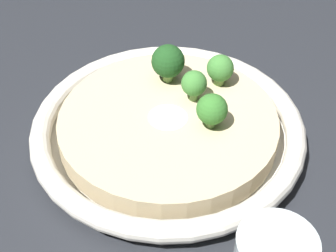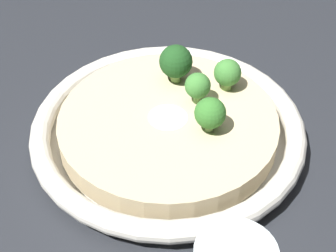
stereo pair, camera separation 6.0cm
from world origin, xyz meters
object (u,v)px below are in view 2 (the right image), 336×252
(risotto_bowl, at_px, (168,129))
(broccoli_back, at_px, (198,86))
(broccoli_back_left, at_px, (227,73))
(broccoli_left, at_px, (176,62))
(broccoli_back_right, at_px, (210,113))

(risotto_bowl, height_order, broccoli_back, broccoli_back)
(risotto_bowl, distance_m, broccoli_back_left, 0.10)
(risotto_bowl, bearing_deg, broccoli_back_left, 115.29)
(broccoli_back, xyz_separation_m, broccoli_back_left, (-0.02, 0.04, -0.00))
(broccoli_back, height_order, broccoli_left, broccoli_left)
(broccoli_back_right, distance_m, broccoli_back_left, 0.08)
(broccoli_left, bearing_deg, broccoli_back_left, 64.22)
(risotto_bowl, xyz_separation_m, broccoli_back, (-0.02, 0.04, 0.04))
(broccoli_back_right, bearing_deg, broccoli_left, -169.95)
(broccoli_left, relative_size, broccoli_back_right, 1.16)
(risotto_bowl, bearing_deg, broccoli_left, 160.36)
(risotto_bowl, bearing_deg, broccoli_back, 116.71)
(broccoli_back, height_order, broccoli_back_left, same)
(broccoli_left, bearing_deg, broccoli_back_right, 10.05)
(risotto_bowl, distance_m, broccoli_left, 0.08)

